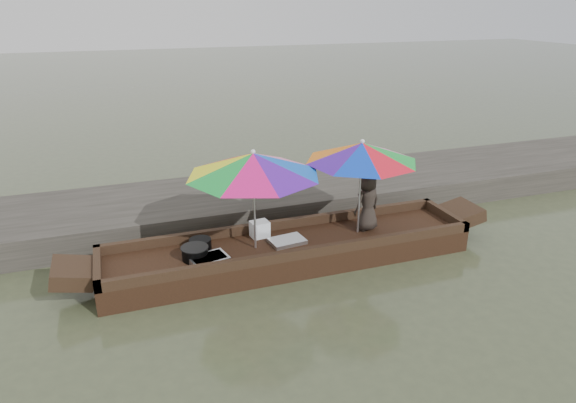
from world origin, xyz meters
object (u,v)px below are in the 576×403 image
object	(u,v)px
tray_crayfish	(209,260)
vendor	(368,202)
charcoal_grill	(195,253)
cooking_pot	(200,245)
umbrella_bow	(254,201)
umbrella_stern	(360,187)
boat_hull	(290,252)
supply_bag	(260,229)
tray_scallop	(287,241)

from	to	relation	value
tray_crayfish	vendor	distance (m)	2.74
charcoal_grill	vendor	world-z (taller)	vendor
cooking_pot	charcoal_grill	world-z (taller)	charcoal_grill
umbrella_bow	umbrella_stern	xyz separation A→B (m)	(1.73, 0.00, 0.00)
cooking_pot	umbrella_bow	size ratio (longest dim) A/B	0.17
vendor	cooking_pot	bearing A→B (deg)	-17.32
cooking_pot	charcoal_grill	distance (m)	0.30
charcoal_grill	boat_hull	bearing A→B (deg)	2.10
umbrella_bow	charcoal_grill	bearing A→B (deg)	-176.64
supply_bag	vendor	world-z (taller)	vendor
vendor	umbrella_bow	bearing A→B (deg)	-12.33
boat_hull	vendor	bearing A→B (deg)	2.42
supply_bag	umbrella_bow	distance (m)	0.76
charcoal_grill	tray_crayfish	bearing A→B (deg)	-46.74
tray_scallop	umbrella_stern	bearing A→B (deg)	-0.22
umbrella_bow	supply_bag	bearing A→B (deg)	64.03
boat_hull	cooking_pot	bearing A→B (deg)	171.13
boat_hull	cooking_pot	distance (m)	1.41
supply_bag	vendor	distance (m)	1.80
tray_crayfish	charcoal_grill	size ratio (longest dim) A/B	1.40
vendor	supply_bag	bearing A→B (deg)	-23.96
charcoal_grill	umbrella_bow	distance (m)	1.16
tray_crayfish	boat_hull	bearing A→B (deg)	9.90
supply_bag	umbrella_stern	xyz separation A→B (m)	(1.56, -0.36, 0.65)
tray_crayfish	cooking_pot	bearing A→B (deg)	94.93
tray_crayfish	umbrella_bow	world-z (taller)	umbrella_bow
cooking_pot	supply_bag	bearing A→B (deg)	8.65
vendor	umbrella_stern	size ratio (longest dim) A/B	0.54
cooking_pot	boat_hull	bearing A→B (deg)	-8.87
charcoal_grill	umbrella_bow	world-z (taller)	umbrella_bow
charcoal_grill	vendor	distance (m)	2.88
vendor	tray_crayfish	bearing A→B (deg)	-7.90
cooking_pot	tray_crayfish	bearing A→B (deg)	-85.07
supply_bag	vendor	bearing A→B (deg)	-9.92
umbrella_stern	supply_bag	bearing A→B (deg)	166.90
umbrella_stern	cooking_pot	bearing A→B (deg)	175.20
tray_scallop	vendor	world-z (taller)	vendor
cooking_pot	umbrella_stern	distance (m)	2.64
tray_crayfish	umbrella_bow	size ratio (longest dim) A/B	0.27
boat_hull	tray_scallop	world-z (taller)	tray_scallop
tray_scallop	umbrella_bow	xyz separation A→B (m)	(-0.52, -0.00, 0.74)
charcoal_grill	umbrella_bow	xyz separation A→B (m)	(0.93, 0.05, 0.69)
cooking_pot	charcoal_grill	bearing A→B (deg)	-115.57
charcoal_grill	supply_bag	xyz separation A→B (m)	(1.11, 0.42, 0.04)
boat_hull	charcoal_grill	distance (m)	1.52
supply_bag	charcoal_grill	bearing A→B (deg)	-159.38
tray_scallop	umbrella_stern	distance (m)	1.43
boat_hull	umbrella_bow	bearing A→B (deg)	180.00
cooking_pot	vendor	size ratio (longest dim) A/B	0.35
umbrella_stern	charcoal_grill	bearing A→B (deg)	-178.82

